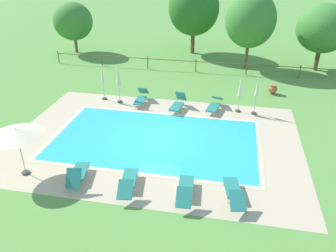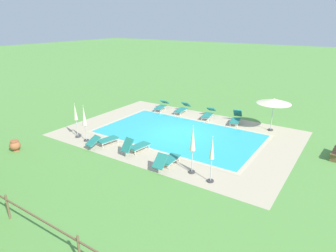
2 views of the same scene
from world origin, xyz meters
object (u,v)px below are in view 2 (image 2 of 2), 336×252
sun_lounger_north_near_steps (136,146)px  patio_umbrella_closed_row_mid_east (76,116)px  patio_umbrella_closed_row_centre (84,118)px  sun_lounger_south_near_corner (182,108)px  patio_umbrella_closed_row_west (212,153)px  sun_lounger_north_end (236,118)px  terracotta_urn_near_fence (15,145)px  sun_lounger_north_far (104,140)px  sun_lounger_north_mid (209,114)px  sun_lounger_south_mid (162,106)px  patio_umbrella_open_foreground (274,101)px  sun_lounger_south_far (167,160)px  patio_umbrella_closed_row_mid_west (193,142)px

sun_lounger_north_near_steps → patio_umbrella_closed_row_mid_east: patio_umbrella_closed_row_mid_east is taller
patio_umbrella_closed_row_centre → patio_umbrella_closed_row_mid_east: size_ratio=1.02×
sun_lounger_south_near_corner → patio_umbrella_closed_row_west: patio_umbrella_closed_row_west is taller
sun_lounger_north_end → terracotta_urn_near_fence: (8.90, 11.69, -0.03)m
patio_umbrella_closed_row_centre → patio_umbrella_closed_row_mid_east: patio_umbrella_closed_row_centre is taller
patio_umbrella_closed_row_west → patio_umbrella_closed_row_mid_east: (9.67, -0.33, 0.01)m
patio_umbrella_closed_row_west → sun_lounger_north_far: bearing=-2.3°
sun_lounger_north_mid → patio_umbrella_closed_row_mid_east: patio_umbrella_closed_row_mid_east is taller
sun_lounger_south_near_corner → patio_umbrella_closed_row_mid_east: patio_umbrella_closed_row_mid_east is taller
sun_lounger_north_mid → patio_umbrella_closed_row_west: size_ratio=0.91×
sun_lounger_north_mid → terracotta_urn_near_fence: bearing=60.5°
sun_lounger_north_mid → sun_lounger_south_mid: sun_lounger_north_mid is taller
sun_lounger_north_mid → sun_lounger_north_far: 8.85m
sun_lounger_north_mid → patio_umbrella_open_foreground: 5.11m
sun_lounger_south_near_corner → sun_lounger_south_far: (-4.18, 8.53, 0.02)m
patio_umbrella_open_foreground → terracotta_urn_near_fence: bearing=45.5°
patio_umbrella_closed_row_mid_east → sun_lounger_north_end: bearing=-132.6°
sun_lounger_south_near_corner → patio_umbrella_closed_row_west: (-6.74, 8.70, 1.11)m
sun_lounger_south_near_corner → patio_umbrella_closed_row_mid_east: 8.93m
patio_umbrella_closed_row_mid_east → terracotta_urn_near_fence: size_ratio=3.44×
patio_umbrella_open_foreground → patio_umbrella_closed_row_west: patio_umbrella_closed_row_west is taller
sun_lounger_north_near_steps → sun_lounger_south_far: sun_lounger_north_near_steps is taller
sun_lounger_north_mid → sun_lounger_south_near_corner: size_ratio=1.03×
sun_lounger_south_far → patio_umbrella_open_foreground: (-3.02, -8.37, 1.70)m
sun_lounger_north_mid → sun_lounger_north_end: (-2.26, 0.08, 0.03)m
sun_lounger_north_far → patio_umbrella_closed_row_west: 7.36m
sun_lounger_south_far → patio_umbrella_open_foreground: 9.06m
sun_lounger_south_mid → sun_lounger_south_far: bearing=126.3°
patio_umbrella_closed_row_mid_east → sun_lounger_north_near_steps: bearing=-176.4°
patio_umbrella_open_foreground → terracotta_urn_near_fence: patio_umbrella_open_foreground is taller
patio_umbrella_closed_row_mid_west → patio_umbrella_closed_row_centre: bearing=0.5°
sun_lounger_north_near_steps → sun_lounger_north_end: bearing=-110.3°
sun_lounger_north_mid → sun_lounger_south_mid: 4.30m
sun_lounger_north_mid → patio_umbrella_closed_row_centre: bearing=62.7°
sun_lounger_south_near_corner → patio_umbrella_closed_row_mid_east: bearing=70.7°
sun_lounger_south_far → terracotta_urn_near_fence: sun_lounger_south_far is taller
sun_lounger_north_near_steps → patio_umbrella_closed_row_mid_west: 4.11m
sun_lounger_north_mid → sun_lounger_north_end: bearing=178.0°
sun_lounger_north_far → patio_umbrella_open_foreground: (-7.73, -8.24, 1.72)m
patio_umbrella_closed_row_mid_east → patio_umbrella_closed_row_mid_west: bearing=179.6°
patio_umbrella_open_foreground → patio_umbrella_closed_row_mid_east: size_ratio=1.00×
sun_lounger_north_end → terracotta_urn_near_fence: size_ratio=2.99×
sun_lounger_south_near_corner → patio_umbrella_closed_row_west: 11.06m
sun_lounger_north_far → sun_lounger_south_mid: (1.37, -8.16, -0.00)m
sun_lounger_north_mid → sun_lounger_north_far: size_ratio=1.00×
sun_lounger_north_far → patio_umbrella_closed_row_mid_east: bearing=-1.0°
terracotta_urn_near_fence → sun_lounger_north_mid: bearing=-119.5°
sun_lounger_south_near_corner → sun_lounger_north_end: bearing=178.4°
sun_lounger_north_end → patio_umbrella_closed_row_centre: 10.74m
patio_umbrella_closed_row_west → patio_umbrella_closed_row_mid_west: 1.21m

